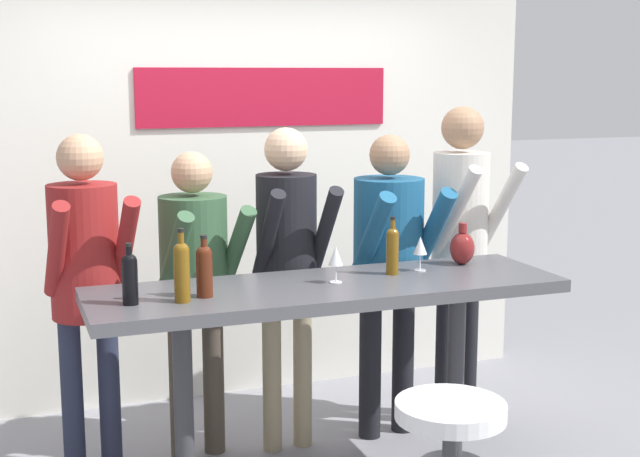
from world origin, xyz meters
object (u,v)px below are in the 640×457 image
object	(u,v)px
person_center	(389,253)
wine_bottle_2	(392,248)
bar_stool	(449,456)
decorative_vase	(462,248)
wine_bottle_3	(130,276)
wine_bottle_1	(182,269)
person_left	(195,272)
wine_glass_0	(336,257)
person_far_left	(86,267)
person_center_right	(461,226)
person_center_left	(287,251)
wine_bottle_0	(204,268)
tasting_table	(327,315)
wine_glass_1	(420,247)

from	to	relation	value
person_center	wine_bottle_2	world-z (taller)	person_center
bar_stool	decorative_vase	world-z (taller)	decorative_vase
person_center	wine_bottle_3	distance (m)	1.63
wine_bottle_1	person_left	bearing A→B (deg)	73.65
wine_bottle_3	wine_glass_0	size ratio (longest dim) A/B	1.53
person_left	wine_bottle_2	world-z (taller)	person_left
person_center	wine_bottle_3	bearing A→B (deg)	-163.14
person_far_left	person_center_right	xyz separation A→B (m)	(2.10, 0.01, 0.08)
wine_glass_0	decorative_vase	distance (m)	0.79
person_left	person_center_left	bearing A→B (deg)	-19.00
bar_stool	wine_bottle_0	distance (m)	1.33
wine_bottle_0	wine_glass_0	size ratio (longest dim) A/B	1.58
tasting_table	person_center_left	size ratio (longest dim) A/B	1.29
person_center_left	bar_stool	bearing A→B (deg)	-80.42
person_center	wine_glass_0	size ratio (longest dim) A/B	9.67
wine_bottle_2	wine_bottle_1	bearing A→B (deg)	-170.55
bar_stool	tasting_table	bearing A→B (deg)	106.41
wine_bottle_0	wine_bottle_1	bearing A→B (deg)	-153.21
person_center	person_center_right	world-z (taller)	person_center_right
person_far_left	wine_glass_0	size ratio (longest dim) A/B	9.89
bar_stool	person_far_left	bearing A→B (deg)	133.48
tasting_table	wine_glass_1	world-z (taller)	wine_glass_1
wine_glass_0	wine_glass_1	xyz separation A→B (m)	(0.50, 0.10, 0.00)
person_left	person_center_left	xyz separation A→B (m)	(0.49, -0.06, 0.09)
person_center	wine_glass_1	xyz separation A→B (m)	(-0.03, -0.44, 0.12)
bar_stool	wine_bottle_0	size ratio (longest dim) A/B	2.54
wine_bottle_0	wine_bottle_1	xyz separation A→B (m)	(-0.11, -0.06, 0.02)
person_center_left	wine_glass_0	bearing A→B (deg)	-84.53
person_left	wine_bottle_0	bearing A→B (deg)	-110.19
wine_bottle_3	decorative_vase	distance (m)	1.77
tasting_table	person_center_left	bearing A→B (deg)	92.24
bar_stool	wine_bottle_2	xyz separation A→B (m)	(0.14, 0.88, 0.70)
wine_bottle_2	decorative_vase	bearing A→B (deg)	11.34
wine_bottle_2	wine_bottle_3	distance (m)	1.32
wine_bottle_2	person_center	bearing A→B (deg)	67.13
bar_stool	person_center	world-z (taller)	person_center
person_far_left	wine_bottle_2	distance (m)	1.52
person_left	person_center_right	distance (m)	1.55
person_left	decorative_vase	size ratio (longest dim) A/B	7.48
person_left	wine_bottle_0	world-z (taller)	person_left
person_center_right	wine_bottle_3	world-z (taller)	person_center_right
person_center_right	person_far_left	bearing A→B (deg)	173.87
tasting_table	wine_bottle_2	size ratio (longest dim) A/B	7.83
person_left	person_center_left	world-z (taller)	person_center_left
wine_glass_0	decorative_vase	world-z (taller)	decorative_vase
tasting_table	person_center_right	size ratio (longest dim) A/B	1.22
wine_bottle_3	wine_glass_0	distance (m)	0.98
person_far_left	wine_bottle_0	xyz separation A→B (m)	(0.46, -0.61, 0.09)
wine_bottle_0	wine_bottle_1	world-z (taller)	wine_bottle_1
person_left	wine_bottle_3	xyz separation A→B (m)	(-0.43, -0.68, 0.16)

